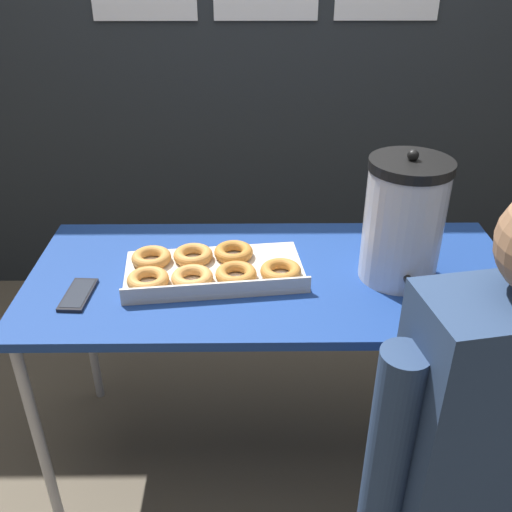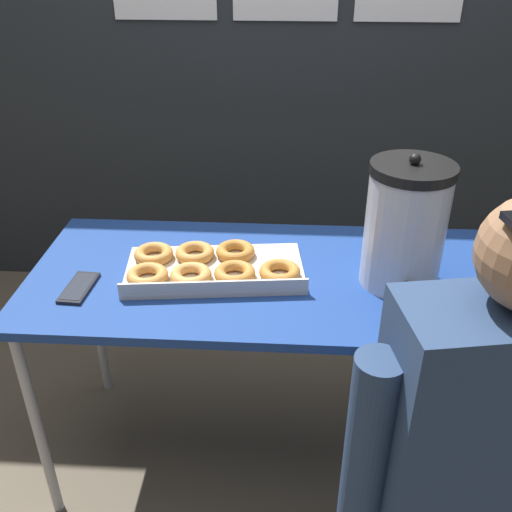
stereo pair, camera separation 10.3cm
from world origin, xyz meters
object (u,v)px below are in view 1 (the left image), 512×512
at_px(donut_box, 209,269).
at_px(person_seated, 486,479).
at_px(cell_phone, 78,295).
at_px(coffee_urn, 404,221).

xyz_separation_m(donut_box, person_seated, (0.63, -0.62, -0.16)).
bearing_deg(cell_phone, coffee_urn, 9.77).
bearing_deg(donut_box, cell_phone, -170.02).
bearing_deg(person_seated, coffee_urn, -92.96).
xyz_separation_m(donut_box, coffee_urn, (0.56, -0.01, 0.16)).
relative_size(cell_phone, person_seated, 0.13).
relative_size(coffee_urn, cell_phone, 2.40).
bearing_deg(cell_phone, donut_box, 19.93).
height_order(coffee_urn, person_seated, person_seated).
height_order(coffee_urn, cell_phone, coffee_urn).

